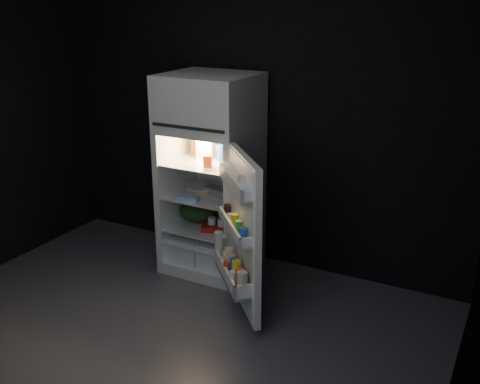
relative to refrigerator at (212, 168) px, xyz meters
The scene contains 18 objects.
floor 1.65m from the refrigerator, 80.11° to the right, with size 4.00×3.40×0.00m, color #505055.
wall_back 0.59m from the refrigerator, 58.74° to the left, with size 4.00×0.00×2.70m, color black.
wall_right 2.62m from the refrigerator, 30.63° to the right, with size 0.00×3.40×2.70m, color black.
refrigerator is the anchor object (origin of this frame).
fridge_door 0.95m from the refrigerator, 46.15° to the right, with size 0.63×0.66×1.22m.
milk_jug 0.21m from the refrigerator, 152.46° to the left, with size 0.15×0.15×0.24m, color white.
mayo_jar 0.17m from the refrigerator, 21.01° to the left, with size 0.12×0.12×0.14m, color #1E47A5.
jam_jar 0.25m from the refrigerator, ahead, with size 0.09×0.09×0.13m, color black.
amber_bottle 0.31m from the refrigerator, 157.81° to the left, with size 0.07×0.07×0.22m, color #BD631E.
small_carton 0.25m from the refrigerator, 68.72° to the right, with size 0.07×0.05×0.10m, color #C83E17.
egg_carton 0.22m from the refrigerator, 33.97° to the right, with size 0.28×0.11×0.07m, color gray.
pie 0.23m from the refrigerator, behind, with size 0.28×0.28×0.04m, color tan.
flat_package 0.36m from the refrigerator, 104.19° to the right, with size 0.18×0.09×0.04m, color #8DADDA.
wrapped_pkg 0.28m from the refrigerator, 31.88° to the left, with size 0.11×0.09×0.05m, color beige.
produce_bag 0.46m from the refrigerator, behind, with size 0.37×0.31×0.20m, color #193815.
yogurt_tray 0.53m from the refrigerator, 45.59° to the right, with size 0.28×0.15×0.05m, color maroon.
small_can_red 0.54m from the refrigerator, 24.36° to the left, with size 0.07×0.07×0.09m, color maroon.
small_can_silver 0.56m from the refrigerator, 27.23° to the left, with size 0.06×0.06×0.09m, color silver.
Camera 1 is at (2.21, -2.76, 2.39)m, focal length 42.00 mm.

